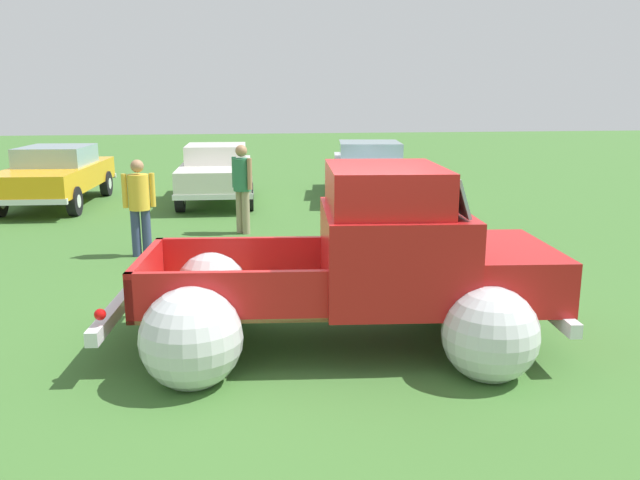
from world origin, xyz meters
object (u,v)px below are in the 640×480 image
at_px(show_car_1, 217,171).
at_px(show_car_2, 370,166).
at_px(vintage_pickup_truck, 368,275).
at_px(show_car_0, 56,173).
at_px(spectator_0, 139,202).
at_px(spectator_1, 242,183).

distance_m(show_car_1, show_car_2, 4.06).
bearing_deg(vintage_pickup_truck, show_car_2, 82.84).
relative_size(show_car_0, show_car_1, 1.10).
bearing_deg(spectator_0, show_car_0, 18.72).
relative_size(spectator_0, spectator_1, 0.94).
bearing_deg(vintage_pickup_truck, spectator_1, 106.84).
xyz_separation_m(vintage_pickup_truck, show_car_2, (2.35, 10.25, 0.03)).
relative_size(vintage_pickup_truck, show_car_1, 1.10).
bearing_deg(spectator_1, vintage_pickup_truck, -119.30).
bearing_deg(show_car_2, vintage_pickup_truck, -4.06).
relative_size(show_car_1, show_car_2, 0.90).
height_order(show_car_0, spectator_0, spectator_0).
xyz_separation_m(show_car_1, spectator_0, (-1.20, -5.51, 0.13)).
bearing_deg(show_car_0, show_car_2, 96.08).
xyz_separation_m(show_car_0, show_car_1, (3.87, -0.05, -0.00)).
bearing_deg(show_car_0, spectator_1, 51.23).
xyz_separation_m(vintage_pickup_truck, spectator_1, (-1.16, 5.89, 0.22)).
bearing_deg(spectator_1, show_car_1, 57.32).
relative_size(show_car_2, spectator_1, 2.80).
distance_m(spectator_0, spectator_1, 2.34).
bearing_deg(show_car_1, spectator_1, 9.67).
distance_m(show_car_1, spectator_0, 5.64).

